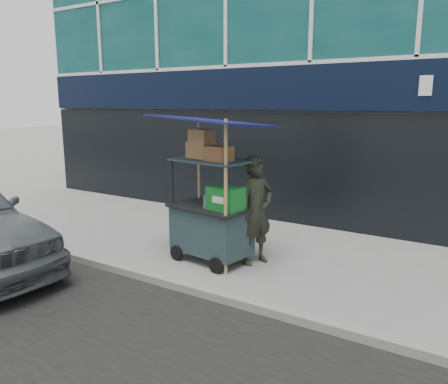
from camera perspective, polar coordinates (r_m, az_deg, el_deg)
The scene contains 4 objects.
ground at distance 6.41m, azimuth -3.01°, elevation -12.38°, with size 80.00×80.00×0.00m, color slate.
curb at distance 6.24m, azimuth -4.10°, elevation -12.50°, with size 80.00×0.18×0.12m, color gray.
vendor_cart at distance 7.18m, azimuth -1.60°, elevation -2.53°, with size 1.96×1.52×2.43m.
vendor_man at distance 7.10m, azimuth 4.21°, elevation -2.41°, with size 0.65×0.43×1.78m, color black.
Camera 1 is at (3.39, -4.78, 2.60)m, focal length 35.00 mm.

